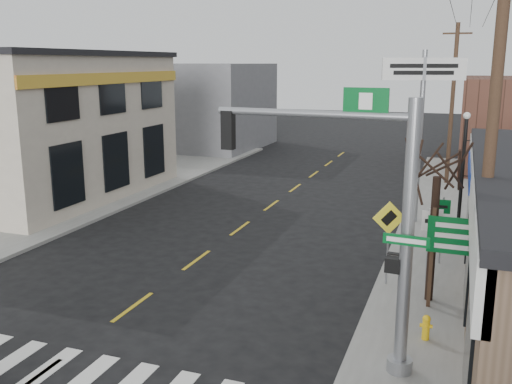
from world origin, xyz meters
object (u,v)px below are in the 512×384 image
(dance_center_sign, at_px, (422,94))
(lamp_post, at_px, (464,170))
(guide_sign, at_px, (458,246))
(fire_hydrant, at_px, (426,326))
(traffic_signal_pole, at_px, (373,207))
(utility_pole_near, at_px, (490,149))
(bare_tree, at_px, (439,153))
(utility_pole_far, at_px, (452,103))

(dance_center_sign, bearing_deg, lamp_post, -76.53)
(guide_sign, relative_size, fire_hydrant, 4.45)
(traffic_signal_pole, distance_m, utility_pole_near, 2.64)
(dance_center_sign, height_order, bare_tree, dance_center_sign)
(traffic_signal_pole, height_order, lamp_post, traffic_signal_pole)
(fire_hydrant, bearing_deg, traffic_signal_pole, -124.09)
(utility_pole_near, bearing_deg, fire_hydrant, 155.85)
(dance_center_sign, bearing_deg, bare_tree, -100.56)
(lamp_post, height_order, utility_pole_far, utility_pole_far)
(guide_sign, bearing_deg, utility_pole_far, 93.46)
(fire_hydrant, xyz_separation_m, dance_center_sign, (-1.10, 10.47, 4.82))
(lamp_post, height_order, dance_center_sign, dance_center_sign)
(guide_sign, bearing_deg, utility_pole_near, -79.18)
(bare_tree, height_order, utility_pole_far, utility_pole_far)
(fire_hydrant, relative_size, utility_pole_far, 0.07)
(guide_sign, height_order, utility_pole_near, utility_pole_near)
(utility_pole_near, bearing_deg, guide_sign, 107.56)
(lamp_post, height_order, utility_pole_near, utility_pole_near)
(lamp_post, xyz_separation_m, bare_tree, (-0.71, -5.18, 1.31))
(bare_tree, bearing_deg, guide_sign, -38.44)
(guide_sign, xyz_separation_m, utility_pole_far, (-0.70, 17.09, 2.53))
(fire_hydrant, distance_m, bare_tree, 4.46)
(bare_tree, relative_size, utility_pole_near, 0.57)
(dance_center_sign, xyz_separation_m, utility_pole_near, (2.11, -11.10, -0.49))
(fire_hydrant, relative_size, bare_tree, 0.12)
(fire_hydrant, relative_size, dance_center_sign, 0.09)
(bare_tree, height_order, utility_pole_near, utility_pole_near)
(utility_pole_near, bearing_deg, traffic_signal_pole, -146.32)
(dance_center_sign, bearing_deg, utility_pole_far, 65.60)
(traffic_signal_pole, distance_m, dance_center_sign, 12.25)
(utility_pole_far, bearing_deg, guide_sign, -90.51)
(traffic_signal_pole, distance_m, guide_sign, 4.34)
(fire_hydrant, distance_m, utility_pole_near, 4.49)
(utility_pole_far, bearing_deg, bare_tree, -92.67)
(traffic_signal_pole, xyz_separation_m, fire_hydrant, (1.13, 1.66, -3.18))
(utility_pole_near, xyz_separation_m, utility_pole_far, (-1.14, 19.65, -0.37))
(guide_sign, distance_m, utility_pole_far, 17.29)
(traffic_signal_pole, bearing_deg, lamp_post, 83.75)
(guide_sign, xyz_separation_m, fire_hydrant, (-0.57, -1.92, -1.43))
(dance_center_sign, bearing_deg, fire_hydrant, -101.86)
(traffic_signal_pole, height_order, utility_pole_far, utility_pole_far)
(utility_pole_near, bearing_deg, utility_pole_far, 101.17)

